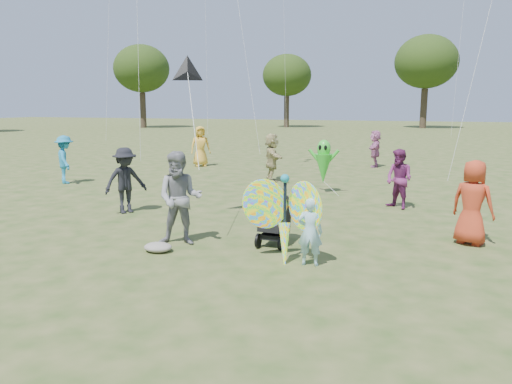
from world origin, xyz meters
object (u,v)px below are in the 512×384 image
crowd_b (125,180)px  crowd_g (200,146)px  butterfly_kite (285,217)px  adult_man (180,198)px  crowd_j (375,149)px  jogging_stroller (275,215)px  crowd_d (272,157)px  crowd_e (399,179)px  alien_kite (323,163)px  crowd_i (65,160)px  crowd_a (473,202)px  child_girl (310,232)px

crowd_b → crowd_g: 10.14m
crowd_b → butterfly_kite: bearing=-81.0°
adult_man → crowd_j: bearing=63.1°
crowd_g → adult_man: bearing=-102.0°
crowd_j → jogging_stroller: size_ratio=1.55×
crowd_d → crowd_e: 5.99m
crowd_e → jogging_stroller: 5.04m
crowd_d → crowd_g: bearing=26.8°
crowd_e → alien_kite: bearing=-178.3°
crowd_d → alien_kite: size_ratio=1.03×
crowd_e → crowd_i: (-11.79, 0.58, 0.05)m
crowd_j → jogging_stroller: bearing=-6.6°
crowd_g → crowd_a: bearing=-78.2°
crowd_b → adult_man: bearing=-92.6°
crowd_g → crowd_j: 8.06m
crowd_a → crowd_j: 12.85m
adult_man → crowd_a: (5.67, 2.01, -0.09)m
crowd_g → crowd_j: bearing=-18.7°
adult_man → crowd_d: size_ratio=1.08×
crowd_d → butterfly_kite: bearing=171.8°
crowd_d → jogging_stroller: bearing=170.9°
crowd_e → butterfly_kite: (-1.67, -5.60, 0.01)m
crowd_g → butterfly_kite: (7.68, -12.44, -0.10)m
adult_man → crowd_a: 6.02m
crowd_a → jogging_stroller: bearing=44.6°
crowd_j → crowd_i: bearing=-54.0°
child_girl → crowd_b: crowd_b is taller
adult_man → child_girl: bearing=-26.6°
crowd_g → alien_kite: bearing=-72.4°
crowd_a → alien_kite: size_ratio=1.01×
child_girl → crowd_d: 9.91m
crowd_j → crowd_d: bearing=-33.7°
crowd_i → butterfly_kite: size_ratio=0.96×
butterfly_kite → crowd_b: bearing=153.1°
crowd_i → crowd_j: (10.14, 8.64, -0.03)m
crowd_e → butterfly_kite: butterfly_kite is taller
crowd_e → crowd_g: crowd_g is taller
crowd_j → alien_kite: size_ratio=0.97×
crowd_j → crowd_a: bearing=10.4°
crowd_g → jogging_stroller: size_ratio=1.72×
crowd_a → jogging_stroller: 4.06m
crowd_d → child_girl: bearing=174.4°
crowd_d → crowd_g: (-4.53, 3.28, 0.04)m
adult_man → crowd_b: bearing=124.0°
adult_man → crowd_b: adult_man is taller
crowd_e → crowd_j: (-1.65, 9.21, 0.01)m
adult_man → crowd_j: (2.37, 14.43, -0.13)m
crowd_b → crowd_j: crowd_b is taller
crowd_i → crowd_g: bearing=-67.4°
adult_man → crowd_b: size_ratio=1.11×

